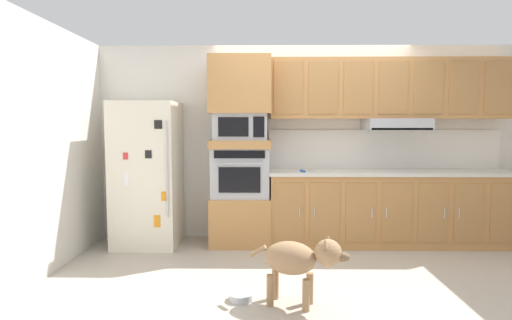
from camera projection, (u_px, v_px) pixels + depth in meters
ground_plane at (321, 263)px, 4.43m from camera, size 9.60×9.60×0.00m
back_kitchen_wall at (310, 143)px, 5.43m from camera, size 6.20×0.12×2.50m
side_panel_left at (58, 147)px, 4.36m from camera, size 0.12×7.10×2.50m
refrigerator at (147, 174)px, 5.06m from camera, size 0.76×0.73×1.76m
oven_base_cabinet at (241, 220)px, 5.17m from camera, size 0.74×0.62×0.60m
built_in_oven at (241, 172)px, 5.11m from camera, size 0.70×0.62×0.60m
appliance_mid_shelf at (241, 144)px, 5.08m from camera, size 0.74×0.62×0.10m
microwave at (241, 127)px, 5.06m from camera, size 0.64×0.54×0.32m
appliance_upper_cabinet at (240, 86)px, 5.02m from camera, size 0.74×0.62×0.68m
lower_cabinet_run at (389, 209)px, 5.12m from camera, size 2.95×0.63×0.88m
countertop_slab at (390, 172)px, 5.09m from camera, size 2.99×0.64×0.04m
backsplash_panel at (384, 149)px, 5.35m from camera, size 2.99×0.02×0.50m
upper_cabinet_with_hood at (390, 91)px, 5.12m from camera, size 2.95×0.48×0.88m
screwdriver at (303, 171)px, 4.93m from camera, size 0.16×0.15×0.03m
dog at (299, 259)px, 3.36m from camera, size 0.81×0.40×0.60m
dog_food_bowl at (241, 297)px, 3.49m from camera, size 0.20×0.20×0.06m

